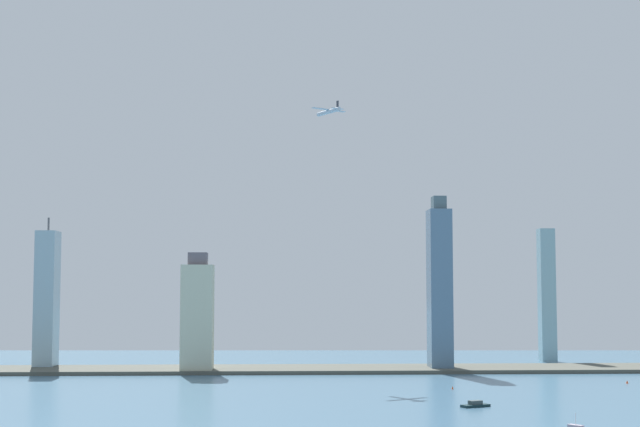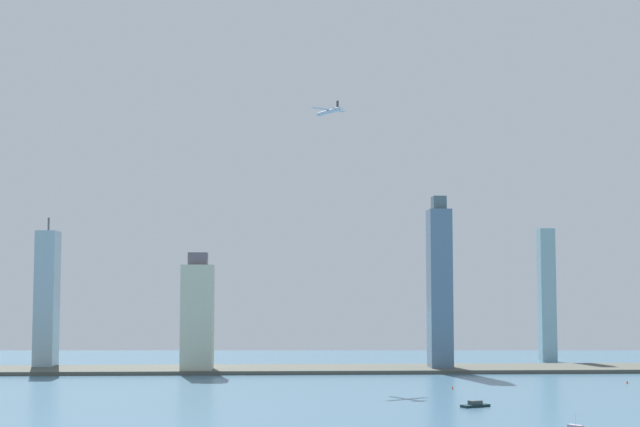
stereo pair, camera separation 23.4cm
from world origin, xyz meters
name	(u,v)px [view 2 (the right image)]	position (x,y,z in m)	size (l,w,h in m)	color
waterfront_pier	(298,369)	(0.00, 428.24, 1.49)	(909.75, 66.76, 2.98)	#4B4D44
skyscraper_2	(197,317)	(-79.50, 411.07, 44.15)	(24.71, 23.75, 94.24)	beige
skyscraper_3	(440,287)	(114.14, 423.92, 67.04)	(17.69, 24.43, 140.83)	slate
skyscraper_4	(47,300)	(-206.38, 451.57, 56.72)	(16.18, 23.92, 124.59)	#92B1BF
skyscraper_7	(547,295)	(228.69, 516.85, 60.37)	(13.63, 13.86, 120.74)	#84AEB8
boat_5	(475,405)	(94.19, 196.06, 1.29)	(17.62, 12.53, 3.61)	#11272C
channel_buoy_0	(627,382)	(227.35, 320.37, 1.07)	(1.72, 1.72, 2.14)	#E54C19
channel_buoy_2	(452,388)	(98.64, 288.66, 1.05)	(1.25, 1.25, 2.09)	#E54C19
airplane	(328,111)	(22.55, 395.98, 204.85)	(27.85, 27.88, 8.32)	#ADBFD1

